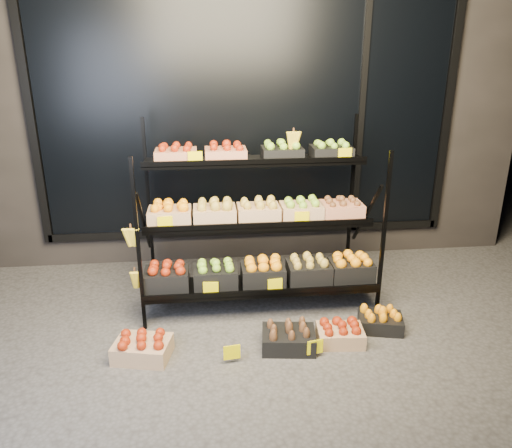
{
  "coord_description": "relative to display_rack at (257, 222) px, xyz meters",
  "views": [
    {
      "loc": [
        -0.48,
        -3.62,
        2.32
      ],
      "look_at": [
        -0.03,
        0.55,
        0.78
      ],
      "focal_mm": 35.0,
      "sensor_mm": 36.0,
      "label": 1
    }
  ],
  "objects": [
    {
      "name": "ground",
      "position": [
        0.01,
        -0.6,
        -0.79
      ],
      "size": [
        24.0,
        24.0,
        0.0
      ],
      "primitive_type": "plane",
      "color": "#514F4C",
      "rests_on": "ground"
    },
    {
      "name": "tag_floor_b",
      "position": [
        0.34,
        -1.0,
        -0.73
      ],
      "size": [
        0.13,
        0.01,
        0.12
      ],
      "primitive_type": "cube",
      "color": "#F1DD00",
      "rests_on": "ground"
    },
    {
      "name": "floor_crate_right",
      "position": [
        0.99,
        -0.65,
        -0.7
      ],
      "size": [
        0.42,
        0.35,
        0.19
      ],
      "rotation": [
        0.0,
        0.0,
        -0.23
      ],
      "color": "black",
      "rests_on": "ground"
    },
    {
      "name": "display_rack",
      "position": [
        0.0,
        0.0,
        0.0
      ],
      "size": [
        2.18,
        1.02,
        1.67
      ],
      "color": "black",
      "rests_on": "ground"
    },
    {
      "name": "floor_crate_left",
      "position": [
        -0.99,
        -0.84,
        -0.69
      ],
      "size": [
        0.48,
        0.39,
        0.21
      ],
      "rotation": [
        0.0,
        0.0,
        -0.22
      ],
      "color": "tan",
      "rests_on": "ground"
    },
    {
      "name": "floor_crate_midleft",
      "position": [
        0.16,
        -0.84,
        -0.69
      ],
      "size": [
        0.46,
        0.36,
        0.21
      ],
      "rotation": [
        0.0,
        0.0,
        -0.13
      ],
      "color": "black",
      "rests_on": "ground"
    },
    {
      "name": "building",
      "position": [
        0.01,
        1.99,
        0.96
      ],
      "size": [
        6.0,
        2.08,
        3.5
      ],
      "color": "#2D2826",
      "rests_on": "ground"
    },
    {
      "name": "tag_floor_a",
      "position": [
        -0.31,
        -1.0,
        -0.73
      ],
      "size": [
        0.13,
        0.01,
        0.12
      ],
      "primitive_type": "cube",
      "color": "#F1DD00",
      "rests_on": "ground"
    },
    {
      "name": "floor_crate_midright",
      "position": [
        0.59,
        -0.81,
        -0.7
      ],
      "size": [
        0.39,
        0.31,
        0.19
      ],
      "rotation": [
        0.0,
        0.0,
        -0.09
      ],
      "color": "tan",
      "rests_on": "ground"
    }
  ]
}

